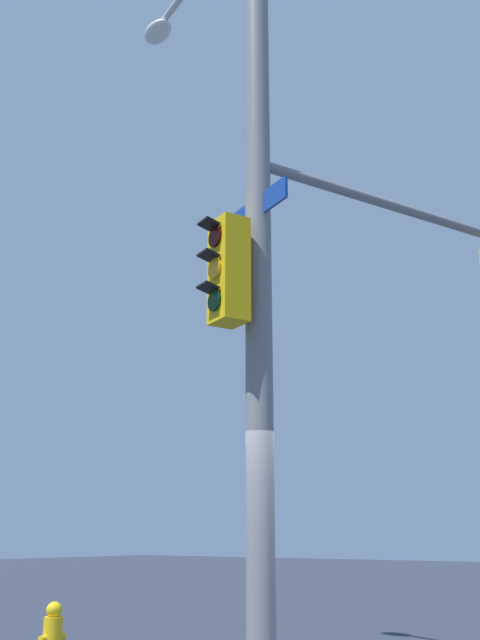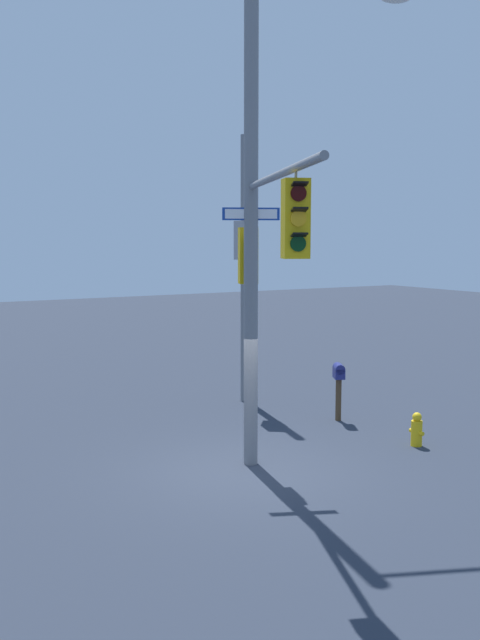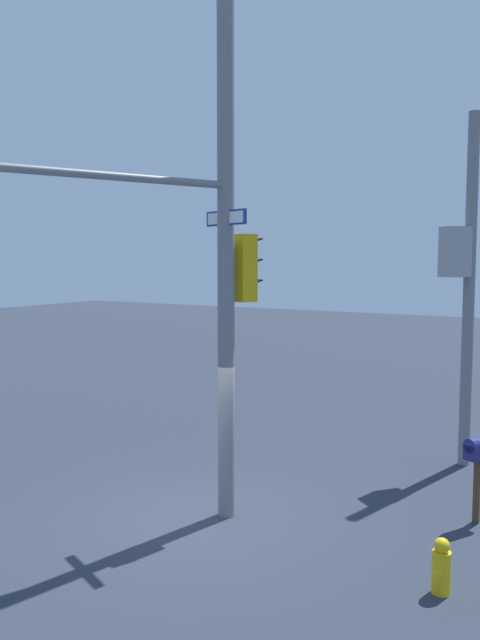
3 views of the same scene
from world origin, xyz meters
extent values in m
plane|color=#29303E|center=(0.00, 0.00, 0.00)|extent=(80.00, 80.00, 0.00)
cylinder|color=slate|center=(-0.36, 0.35, 4.72)|extent=(0.27, 0.27, 9.43)
cylinder|color=slate|center=(2.12, -0.66, 5.40)|extent=(5.01, 2.13, 0.12)
cube|color=gold|center=(-0.69, 0.48, 4.09)|extent=(0.41, 0.45, 1.10)
cylinder|color=#2F0403|center=(-0.84, 0.55, 4.43)|extent=(0.11, 0.22, 0.22)
cube|color=black|center=(-0.91, 0.57, 4.55)|extent=(0.23, 0.25, 0.06)
cylinder|color=#F2A814|center=(-0.84, 0.55, 4.09)|extent=(0.11, 0.22, 0.22)
cube|color=black|center=(-0.91, 0.57, 4.21)|extent=(0.23, 0.25, 0.06)
cylinder|color=black|center=(-0.84, 0.55, 3.75)|extent=(0.11, 0.22, 0.22)
cube|color=black|center=(-0.91, 0.57, 3.87)|extent=(0.23, 0.25, 0.06)
cube|color=navy|center=(-0.36, 0.35, 4.89)|extent=(0.47, 1.02, 0.24)
cube|color=white|center=(-0.34, 0.34, 4.89)|extent=(0.41, 0.92, 0.18)
cylinder|color=slate|center=(-5.19, 3.10, 3.57)|extent=(0.23, 0.23, 7.13)
cube|color=#99999E|center=(-4.90, 2.87, 4.37)|extent=(0.65, 0.64, 1.00)
cylinder|color=yellow|center=(0.40, 4.05, 0.28)|extent=(0.24, 0.24, 0.55)
sphere|color=yellow|center=(0.40, 4.05, 0.63)|extent=(0.20, 0.20, 0.20)
cylinder|color=yellow|center=(0.26, 4.05, 0.30)|extent=(0.10, 0.09, 0.09)
cylinder|color=yellow|center=(0.54, 4.05, 0.30)|extent=(0.10, 0.09, 0.09)
cube|color=#4C3823|center=(-2.18, 3.96, 0.53)|extent=(0.10, 0.10, 1.05)
cube|color=navy|center=(-2.18, 3.96, 1.17)|extent=(0.50, 0.42, 0.24)
cylinder|color=navy|center=(-2.18, 3.96, 1.29)|extent=(0.50, 0.42, 0.24)
camera|label=1|loc=(-6.14, -3.63, 1.53)|focal=40.56mm
camera|label=2|loc=(11.57, -6.93, 4.45)|focal=40.88mm
camera|label=3|loc=(8.61, 6.01, 4.27)|focal=37.07mm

